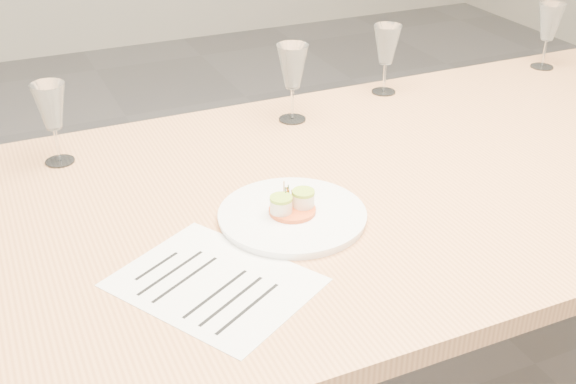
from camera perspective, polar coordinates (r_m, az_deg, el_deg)
name	(u,v)px	position (r m, az deg, el deg)	size (l,w,h in m)	color
dining_table	(343,211)	(1.55, 4.39, -1.52)	(2.40, 1.00, 0.75)	tan
dinner_plate	(293,214)	(1.38, 0.36, -1.75)	(0.29, 0.29, 0.07)	white
recipe_sheet	(214,283)	(1.22, -5.86, -7.14)	(0.37, 0.39, 0.00)	white
wine_glass_0	(51,108)	(1.63, -18.22, 6.31)	(0.07, 0.07, 0.18)	white
wine_glass_1	(292,68)	(1.77, 0.35, 9.75)	(0.08, 0.08, 0.19)	white
wine_glass_2	(387,46)	(1.96, 7.80, 11.35)	(0.07, 0.07, 0.19)	white
wine_glass_3	(550,23)	(2.27, 19.96, 12.42)	(0.08, 0.08, 0.19)	white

